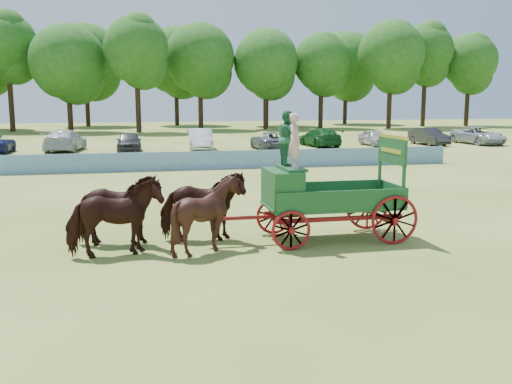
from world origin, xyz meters
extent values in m
plane|color=#ABA34D|center=(0.00, 0.00, 0.00)|extent=(160.00, 160.00, 0.00)
imported|color=#32140E|center=(-7.41, 0.72, 1.02)|extent=(2.56, 1.49, 2.03)
imported|color=#32140E|center=(-7.41, 1.82, 1.02)|extent=(2.54, 1.42, 2.03)
imported|color=#32140E|center=(-5.01, 0.72, 1.02)|extent=(2.13, 1.97, 2.04)
imported|color=#32140E|center=(-5.01, 1.82, 1.02)|extent=(2.48, 1.27, 2.03)
cube|color=maroon|center=(-2.81, 1.27, 0.60)|extent=(0.12, 2.00, 0.12)
cube|color=maroon|center=(0.19, 1.27, 0.60)|extent=(0.12, 2.00, 0.12)
cube|color=maroon|center=(-1.31, 0.72, 0.72)|extent=(3.80, 0.10, 0.12)
cube|color=maroon|center=(-1.31, 1.82, 0.72)|extent=(3.80, 0.10, 0.12)
cube|color=maroon|center=(-3.71, 1.27, 0.75)|extent=(2.80, 0.09, 0.09)
cube|color=#1B5323|center=(-1.31, 1.27, 1.00)|extent=(3.80, 1.80, 0.10)
cube|color=#1B5323|center=(-1.31, 0.39, 1.30)|extent=(3.80, 0.06, 0.55)
cube|color=#1B5323|center=(-1.31, 2.15, 1.30)|extent=(3.80, 0.06, 0.55)
cube|color=#1B5323|center=(0.57, 1.27, 1.30)|extent=(0.06, 1.80, 0.55)
cube|color=#1B5323|center=(-2.81, 1.27, 1.55)|extent=(0.85, 1.70, 1.05)
cube|color=#1B5323|center=(-2.56, 1.27, 2.12)|extent=(0.55, 1.50, 0.08)
cube|color=#1B5323|center=(-3.19, 1.27, 1.35)|extent=(0.10, 1.60, 0.65)
cube|color=#1B5323|center=(-3.01, 1.27, 1.05)|extent=(0.55, 1.60, 0.06)
cube|color=#1B5323|center=(0.49, 0.47, 1.95)|extent=(0.08, 0.08, 1.80)
cube|color=#1B5323|center=(0.49, 2.07, 1.95)|extent=(0.08, 0.08, 1.80)
cube|color=#1B5323|center=(0.49, 1.27, 2.55)|extent=(0.07, 1.75, 0.75)
cube|color=yellow|center=(0.49, 1.27, 2.95)|extent=(0.08, 1.80, 0.09)
cube|color=yellow|center=(0.45, 1.27, 2.55)|extent=(0.02, 1.30, 0.12)
torus|color=maroon|center=(-2.81, 0.32, 0.55)|extent=(1.09, 0.09, 1.09)
torus|color=maroon|center=(-2.81, 2.22, 0.55)|extent=(1.09, 0.09, 1.09)
torus|color=maroon|center=(0.19, 0.32, 0.70)|extent=(1.39, 0.09, 1.39)
torus|color=maroon|center=(0.19, 2.22, 0.70)|extent=(1.39, 0.09, 1.39)
imported|color=beige|center=(-2.56, 0.92, 2.91)|extent=(0.36, 0.55, 1.51)
imported|color=#286B42|center=(-2.56, 1.62, 2.94)|extent=(0.59, 0.76, 1.57)
cube|color=#1B5992|center=(-1.00, 18.00, 0.53)|extent=(26.00, 0.08, 1.05)
imported|color=silver|center=(-11.86, 31.14, 0.82)|extent=(3.03, 5.90, 1.64)
imported|color=#333338|center=(-7.12, 29.62, 0.75)|extent=(1.82, 4.44, 1.51)
imported|color=silver|center=(-1.72, 29.97, 0.82)|extent=(2.13, 5.12, 1.65)
imported|color=slate|center=(3.57, 29.19, 0.68)|extent=(2.32, 4.93, 1.36)
imported|color=#144C1E|center=(8.31, 30.97, 0.75)|extent=(2.59, 5.36, 1.50)
imported|color=#B2B2B7|center=(13.09, 30.78, 0.68)|extent=(1.68, 4.04, 1.37)
imported|color=#262628|center=(17.90, 30.45, 0.73)|extent=(1.84, 4.51, 1.46)
imported|color=#999EA5|center=(22.55, 30.31, 0.75)|extent=(2.76, 5.52, 1.50)
cylinder|color=#382314|center=(-20.63, 58.17, 2.76)|extent=(0.60, 0.60, 5.52)
sphere|color=#1A5015|center=(-20.63, 58.17, 10.16)|extent=(6.84, 6.84, 6.84)
cylinder|color=#382314|center=(-13.80, 55.49, 2.18)|extent=(0.60, 0.60, 4.36)
sphere|color=#1A5015|center=(-13.80, 55.49, 8.03)|extent=(8.59, 8.59, 8.59)
cylinder|color=#382314|center=(-6.09, 53.06, 2.59)|extent=(0.60, 0.60, 5.18)
sphere|color=#1A5015|center=(-6.09, 53.06, 9.53)|extent=(7.20, 7.20, 7.20)
cylinder|color=#382314|center=(1.58, 57.32, 2.39)|extent=(0.60, 0.60, 4.78)
sphere|color=#1A5015|center=(1.58, 57.32, 8.81)|extent=(8.54, 8.54, 8.54)
cylinder|color=#382314|center=(9.83, 57.14, 2.27)|extent=(0.60, 0.60, 4.53)
sphere|color=#1A5015|center=(9.83, 57.14, 8.34)|extent=(8.09, 8.09, 8.09)
cylinder|color=#382314|center=(17.34, 57.57, 2.32)|extent=(0.60, 0.60, 4.64)
sphere|color=#1A5015|center=(17.34, 57.57, 8.55)|extent=(7.37, 7.37, 7.37)
cylinder|color=#382314|center=(25.82, 55.14, 2.57)|extent=(0.60, 0.60, 5.15)
sphere|color=#1A5015|center=(25.82, 55.14, 9.48)|extent=(8.45, 8.45, 8.45)
cylinder|color=#382314|center=(32.46, 58.44, 2.78)|extent=(0.60, 0.60, 5.56)
sphere|color=#1A5015|center=(32.46, 58.44, 10.23)|extent=(7.29, 7.29, 7.29)
cylinder|color=#382314|center=(39.10, 58.42, 2.44)|extent=(0.60, 0.60, 4.88)
sphere|color=#1A5015|center=(39.10, 58.42, 8.98)|extent=(7.47, 7.47, 7.47)
cylinder|color=#382314|center=(-12.77, 68.70, 2.45)|extent=(0.60, 0.60, 4.91)
sphere|color=#1A5015|center=(-12.77, 68.70, 9.04)|extent=(9.92, 9.92, 9.92)
cylinder|color=#382314|center=(-0.48, 68.91, 2.49)|extent=(0.60, 0.60, 4.98)
sphere|color=#1A5015|center=(-0.48, 68.91, 9.16)|extent=(9.46, 9.46, 9.46)
cylinder|color=#382314|center=(11.71, 64.60, 2.48)|extent=(0.60, 0.60, 4.96)
sphere|color=#1A5015|center=(11.71, 64.60, 9.15)|extent=(8.61, 8.61, 8.61)
cylinder|color=#382314|center=(24.60, 67.68, 2.38)|extent=(0.60, 0.60, 4.76)
sphere|color=#1A5015|center=(24.60, 67.68, 8.77)|extent=(9.77, 9.77, 9.77)
camera|label=1|loc=(-6.90, -14.05, 4.11)|focal=40.00mm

